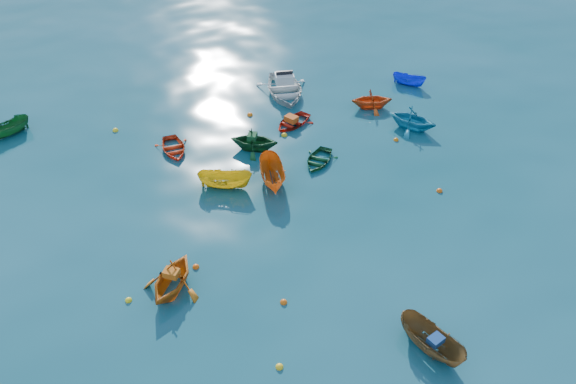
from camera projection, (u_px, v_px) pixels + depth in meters
ground at (341, 257)px, 25.76m from camera, size 160.00×160.00×0.00m
sampan_brown_mid at (430, 350)px, 21.68m from camera, size 1.59×3.19×1.18m
dinghy_orange_w at (174, 289)px, 24.17m from camera, size 3.94×3.93×1.57m
sampan_yellow_mid at (226, 187)px, 29.97m from camera, size 3.06×2.54×1.14m
dinghy_green_e at (318, 162)px, 31.87m from camera, size 3.17×3.04×0.54m
dinghy_cyan_se at (411, 128)px, 34.81m from camera, size 3.72×3.88×1.58m
sampan_orange_n at (273, 183)px, 30.30m from camera, size 2.35×3.62×1.31m
dinghy_green_n at (254, 150)px, 32.91m from camera, size 3.67×3.61×1.46m
dinghy_red_ne at (292, 125)px, 35.18m from camera, size 3.31×2.86×0.57m
sampan_blue_far at (408, 85)px, 39.53m from camera, size 2.09×2.48×0.93m
dinghy_red_far at (174, 151)px, 32.81m from camera, size 2.33×2.99×0.57m
dinghy_orange_far at (371, 108)px, 36.90m from camera, size 3.38×3.19×1.40m
sampan_green_far at (11, 135)px, 34.17m from camera, size 2.98×1.97×1.08m
motorboat_white at (284, 94)px, 38.42m from camera, size 4.94×5.81×1.62m
tarp_blue_a at (436, 340)px, 21.14m from camera, size 0.64×0.52×0.28m
tarp_orange_a at (171, 273)px, 23.63m from camera, size 0.79×0.79×0.31m
tarp_green_b at (252, 136)px, 32.38m from camera, size 0.79×0.82×0.32m
tarp_orange_b at (291, 119)px, 34.83m from camera, size 0.80×0.91×0.36m
buoy_or_a at (284, 303)px, 23.57m from camera, size 0.31×0.31×0.31m
buoy_ye_a at (279, 367)px, 21.04m from camera, size 0.30×0.30×0.30m
buoy_or_b at (439, 191)px, 29.70m from camera, size 0.33×0.33×0.33m
buoy_ye_b at (129, 301)px, 23.65m from camera, size 0.29×0.29×0.29m
buoy_or_c at (196, 267)px, 25.22m from camera, size 0.31×0.31×0.31m
buoy_ye_c at (284, 136)px, 34.13m from camera, size 0.36×0.36×0.36m
buoy_or_d at (396, 140)px, 33.72m from camera, size 0.32×0.32×0.32m
buoy_ye_d at (116, 131)px, 34.59m from camera, size 0.36×0.36×0.36m
buoy_or_e at (250, 115)px, 36.11m from camera, size 0.37×0.37×0.37m
buoy_ye_e at (287, 90)px, 38.89m from camera, size 0.35×0.35×0.35m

